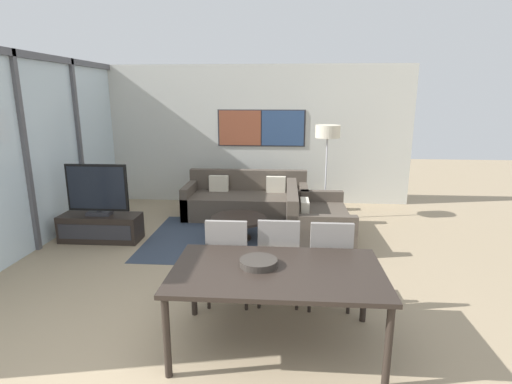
{
  "coord_description": "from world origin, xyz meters",
  "views": [
    {
      "loc": [
        0.8,
        -2.31,
        2.21
      ],
      "look_at": [
        0.42,
        2.84,
        0.95
      ],
      "focal_mm": 28.0,
      "sensor_mm": 36.0,
      "label": 1
    }
  ],
  "objects_px": {
    "dining_table": "(277,276)",
    "dining_chair_centre": "(279,257)",
    "television": "(97,190)",
    "sofa_side": "(312,222)",
    "coffee_table": "(239,223)",
    "dining_chair_right": "(329,260)",
    "dining_chair_left": "(228,258)",
    "sofa_main": "(247,201)",
    "tv_console": "(101,228)",
    "fruit_bowl": "(259,262)",
    "floor_lamp": "(328,137)"
  },
  "relations": [
    {
      "from": "coffee_table",
      "to": "dining_chair_right",
      "type": "relative_size",
      "value": 0.89
    },
    {
      "from": "dining_chair_right",
      "to": "fruit_bowl",
      "type": "bearing_deg",
      "value": -136.82
    },
    {
      "from": "dining_chair_centre",
      "to": "sofa_side",
      "type": "bearing_deg",
      "value": 76.62
    },
    {
      "from": "coffee_table",
      "to": "dining_chair_left",
      "type": "bearing_deg",
      "value": -86.42
    },
    {
      "from": "tv_console",
      "to": "fruit_bowl",
      "type": "xyz_separation_m",
      "value": [
        2.61,
        -2.43,
        0.57
      ]
    },
    {
      "from": "sofa_side",
      "to": "dining_table",
      "type": "distance_m",
      "value": 2.89
    },
    {
      "from": "television",
      "to": "sofa_side",
      "type": "xyz_separation_m",
      "value": [
        3.27,
        0.33,
        -0.53
      ]
    },
    {
      "from": "dining_chair_left",
      "to": "fruit_bowl",
      "type": "xyz_separation_m",
      "value": [
        0.36,
        -0.65,
        0.24
      ]
    },
    {
      "from": "sofa_side",
      "to": "dining_chair_centre",
      "type": "bearing_deg",
      "value": 166.62
    },
    {
      "from": "television",
      "to": "coffee_table",
      "type": "bearing_deg",
      "value": 5.94
    },
    {
      "from": "sofa_side",
      "to": "television",
      "type": "bearing_deg",
      "value": 95.69
    },
    {
      "from": "dining_chair_left",
      "to": "dining_chair_right",
      "type": "height_order",
      "value": "same"
    },
    {
      "from": "sofa_side",
      "to": "dining_table",
      "type": "height_order",
      "value": "sofa_side"
    },
    {
      "from": "tv_console",
      "to": "dining_chair_right",
      "type": "xyz_separation_m",
      "value": [
        3.31,
        -1.78,
        0.33
      ]
    },
    {
      "from": "dining_chair_right",
      "to": "television",
      "type": "bearing_deg",
      "value": 151.77
    },
    {
      "from": "sofa_side",
      "to": "floor_lamp",
      "type": "bearing_deg",
      "value": -15.57
    },
    {
      "from": "tv_console",
      "to": "floor_lamp",
      "type": "distance_m",
      "value": 4.04
    },
    {
      "from": "dining_table",
      "to": "television",
      "type": "bearing_deg",
      "value": 138.11
    },
    {
      "from": "dining_chair_centre",
      "to": "floor_lamp",
      "type": "distance_m",
      "value": 3.36
    },
    {
      "from": "sofa_main",
      "to": "coffee_table",
      "type": "height_order",
      "value": "sofa_main"
    },
    {
      "from": "dining_chair_left",
      "to": "sofa_main",
      "type": "bearing_deg",
      "value": 92.18
    },
    {
      "from": "sofa_main",
      "to": "sofa_side",
      "type": "height_order",
      "value": "same"
    },
    {
      "from": "television",
      "to": "dining_chair_right",
      "type": "distance_m",
      "value": 3.76
    },
    {
      "from": "sofa_main",
      "to": "dining_chair_centre",
      "type": "xyz_separation_m",
      "value": [
        0.65,
        -3.25,
        0.27
      ]
    },
    {
      "from": "television",
      "to": "fruit_bowl",
      "type": "relative_size",
      "value": 2.82
    },
    {
      "from": "sofa_side",
      "to": "dining_chair_left",
      "type": "xyz_separation_m",
      "value": [
        -1.02,
        -2.11,
        0.27
      ]
    },
    {
      "from": "television",
      "to": "dining_chair_centre",
      "type": "height_order",
      "value": "television"
    },
    {
      "from": "tv_console",
      "to": "coffee_table",
      "type": "distance_m",
      "value": 2.14
    },
    {
      "from": "floor_lamp",
      "to": "dining_chair_centre",
      "type": "bearing_deg",
      "value": -104.13
    },
    {
      "from": "dining_chair_centre",
      "to": "coffee_table",
      "type": "bearing_deg",
      "value": 108.48
    },
    {
      "from": "dining_chair_right",
      "to": "fruit_bowl",
      "type": "relative_size",
      "value": 2.93
    },
    {
      "from": "coffee_table",
      "to": "dining_chair_centre",
      "type": "relative_size",
      "value": 0.89
    },
    {
      "from": "sofa_main",
      "to": "sofa_side",
      "type": "relative_size",
      "value": 1.42
    },
    {
      "from": "sofa_side",
      "to": "floor_lamp",
      "type": "distance_m",
      "value": 1.65
    },
    {
      "from": "dining_table",
      "to": "dining_chair_right",
      "type": "xyz_separation_m",
      "value": [
        0.53,
        0.72,
        -0.14
      ]
    },
    {
      "from": "sofa_main",
      "to": "coffee_table",
      "type": "distance_m",
      "value": 1.29
    },
    {
      "from": "floor_lamp",
      "to": "sofa_side",
      "type": "bearing_deg",
      "value": -105.57
    },
    {
      "from": "tv_console",
      "to": "fruit_bowl",
      "type": "height_order",
      "value": "fruit_bowl"
    },
    {
      "from": "coffee_table",
      "to": "dining_chair_right",
      "type": "xyz_separation_m",
      "value": [
        1.18,
        -2.0,
        0.27
      ]
    },
    {
      "from": "dining_table",
      "to": "tv_console",
      "type": "bearing_deg",
      "value": 138.12
    },
    {
      "from": "tv_console",
      "to": "dining_chair_right",
      "type": "relative_size",
      "value": 1.24
    },
    {
      "from": "dining_table",
      "to": "coffee_table",
      "type": "bearing_deg",
      "value": 103.56
    },
    {
      "from": "dining_table",
      "to": "floor_lamp",
      "type": "xyz_separation_m",
      "value": [
        0.79,
        3.88,
        0.82
      ]
    },
    {
      "from": "sofa_main",
      "to": "dining_chair_right",
      "type": "height_order",
      "value": "dining_chair_right"
    },
    {
      "from": "coffee_table",
      "to": "dining_chair_right",
      "type": "distance_m",
      "value": 2.34
    },
    {
      "from": "dining_table",
      "to": "dining_chair_centre",
      "type": "relative_size",
      "value": 1.87
    },
    {
      "from": "sofa_side",
      "to": "dining_chair_right",
      "type": "relative_size",
      "value": 1.62
    },
    {
      "from": "tv_console",
      "to": "television",
      "type": "height_order",
      "value": "television"
    },
    {
      "from": "sofa_main",
      "to": "dining_chair_left",
      "type": "xyz_separation_m",
      "value": [
        0.13,
        -3.29,
        0.27
      ]
    },
    {
      "from": "dining_table",
      "to": "dining_chair_right",
      "type": "bearing_deg",
      "value": 53.54
    }
  ]
}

